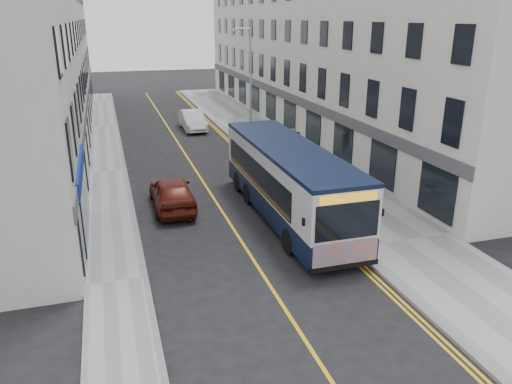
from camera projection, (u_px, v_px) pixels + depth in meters
ground at (247, 250)px, 19.49m from camera, size 140.00×140.00×0.00m
pavement_east at (289, 157)px, 32.01m from camera, size 4.50×64.00×0.12m
pavement_west at (108, 172)px, 28.94m from camera, size 2.00×64.00×0.12m
kerb_east at (256, 160)px, 31.39m from camera, size 0.18×64.00×0.13m
kerb_west at (125, 171)px, 29.21m from camera, size 0.18×64.00×0.13m
road_centre_line at (193, 166)px, 30.32m from camera, size 0.12×64.00×0.01m
road_dbl_yellow_inner at (249, 161)px, 31.29m from camera, size 0.10×64.00×0.01m
road_dbl_yellow_outer at (252, 161)px, 31.34m from camera, size 0.10×64.00×0.01m
terrace_east at (314, 44)px, 39.41m from camera, size 6.00×46.00×13.00m
terrace_west at (34, 49)px, 33.82m from camera, size 6.00×46.00×13.00m
streetlamp at (249, 86)px, 31.80m from camera, size 1.32×0.18×8.00m
city_bus at (288, 180)px, 21.98m from camera, size 2.66×11.42×3.32m
bicycle at (360, 191)px, 24.01m from camera, size 2.26×1.43×1.12m
pedestrian_near at (293, 144)px, 31.05m from camera, size 0.82×0.68×1.94m
pedestrian_far at (298, 144)px, 31.68m from camera, size 0.79×0.62×1.61m
car_white at (193, 120)px, 39.76m from camera, size 1.67×4.65×1.53m
car_maroon at (172, 192)px, 23.44m from camera, size 1.88×4.65×1.58m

